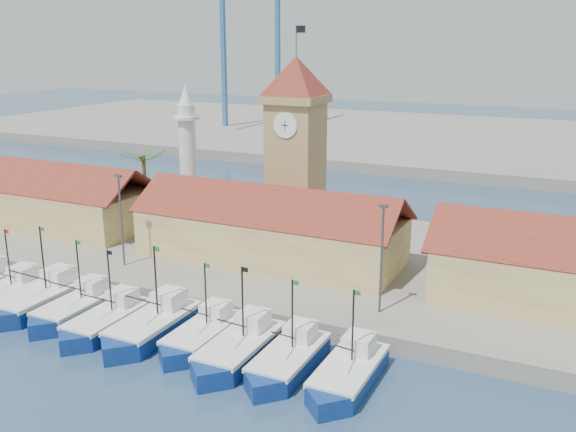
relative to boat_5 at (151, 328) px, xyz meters
The scene contains 20 objects.
ground 3.45m from the boat_5, 56.27° to the right, with size 400.00×400.00×0.00m, color navy.
quay 21.29m from the boat_5, 84.98° to the left, with size 140.00×32.00×1.50m, color gray.
terminal 107.23m from the boat_5, 89.00° to the left, with size 240.00×80.00×2.00m, color gray.
boat_1 16.10m from the boat_5, behind, with size 3.40×9.33×7.06m.
boat_2 12.18m from the boat_5, behind, with size 3.74×10.25×7.76m.
boat_3 8.09m from the boat_5, behind, with size 3.41×9.35×7.07m.
boat_4 4.08m from the boat_5, behind, with size 3.40×9.30×7.04m.
boat_5 is the anchor object (origin of this frame).
boat_6 4.39m from the boat_5, ahead, with size 3.30×9.05×6.85m.
boat_7 8.11m from the boat_5, ahead, with size 3.60×9.86×7.46m.
boat_8 12.08m from the boat_5, ahead, with size 3.40×9.30×7.04m.
boat_9 16.64m from the boat_5, ahead, with size 3.43×9.40×7.11m.
hall_left 34.85m from the boat_5, 150.27° to the left, with size 31.20×10.13×7.61m.
hall_center 17.60m from the boat_5, 83.83° to the left, with size 27.04×10.13×7.61m.
clock_tower 25.82m from the boat_5, 85.41° to the left, with size 5.80×5.80×22.70m.
minaret 29.80m from the boat_5, 117.52° to the left, with size 3.00×3.00×16.30m.
palm_tree 29.96m from the boat_5, 128.01° to the left, with size 5.60×5.03×8.39m.
lamp_posts 11.07m from the boat_5, 75.62° to the left, with size 80.70×0.25×9.03m.
crane_blue_far 113.61m from the boat_5, 118.32° to the left, with size 1.00×35.10×43.26m.
crane_blue_near 114.79m from the boat_5, 111.48° to the left, with size 1.00×30.82×44.37m.
Camera 1 is at (28.01, -34.53, 22.96)m, focal length 40.00 mm.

